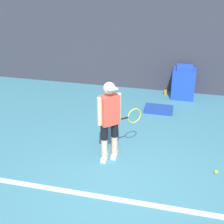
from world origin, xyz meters
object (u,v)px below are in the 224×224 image
at_px(covered_chair, 183,83).
at_px(water_bottle, 166,92).
at_px(tennis_player, 110,118).
at_px(equipment_bag, 159,109).
at_px(tennis_ball, 216,172).

xyz_separation_m(covered_chair, water_bottle, (-0.47, 0.00, -0.34)).
bearing_deg(tennis_player, equipment_bag, 30.14).
relative_size(tennis_ball, equipment_bag, 0.10).
relative_size(covered_chair, water_bottle, 4.45).
bearing_deg(equipment_bag, covered_chair, 65.40).
bearing_deg(tennis_player, water_bottle, 34.48).
distance_m(tennis_ball, water_bottle, 3.75).
height_order(tennis_ball, covered_chair, covered_chair).
xyz_separation_m(tennis_ball, equipment_bag, (-1.29, 2.36, 0.04)).
xyz_separation_m(tennis_player, water_bottle, (0.76, 3.53, -0.77)).
bearing_deg(tennis_player, tennis_ball, -43.98).
bearing_deg(water_bottle, tennis_ball, -71.08).
bearing_deg(tennis_ball, equipment_bag, 118.58).
height_order(tennis_player, covered_chair, tennis_player).
bearing_deg(equipment_bag, tennis_ball, -61.42).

